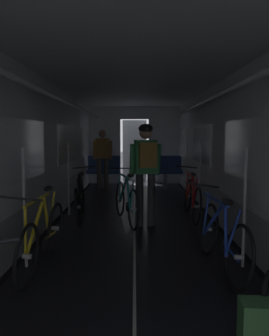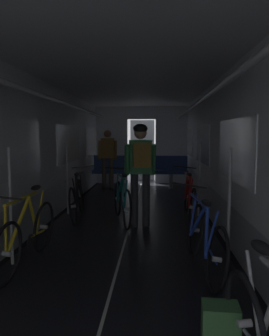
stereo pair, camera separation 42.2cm
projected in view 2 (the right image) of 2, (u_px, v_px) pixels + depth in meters
name	position (u px, v px, depth m)	size (l,w,h in m)	color
train_car_shell	(128.00, 125.00, 5.28)	(3.14, 12.34, 2.57)	black
bench_seat_far_left	(109.00, 168.00, 9.89)	(0.98, 0.51, 0.95)	gray
bench_seat_far_right	(171.00, 169.00, 9.78)	(0.98, 0.51, 0.95)	gray
bicycle_blue	(204.00, 239.00, 3.78)	(0.49, 1.70, 0.96)	black
bicycle_red	(189.00, 199.00, 6.14)	(0.44, 1.69, 0.95)	black
bicycle_yellow	(28.00, 234.00, 3.94)	(0.44, 1.69, 0.95)	black
bicycle_black	(77.00, 198.00, 6.21)	(0.44, 1.69, 0.95)	black
person_cyclist_aisle	(140.00, 163.00, 5.60)	(0.55, 0.43, 1.73)	#2D2D33
bicycle_teal_in_aisle	(122.00, 201.00, 5.95)	(0.61, 1.65, 0.94)	black
person_standing_near_bench	(108.00, 155.00, 9.48)	(0.53, 0.23, 1.69)	brown
backpack_on_floor	(220.00, 328.00, 2.40)	(0.26, 0.20, 0.34)	#3D703D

